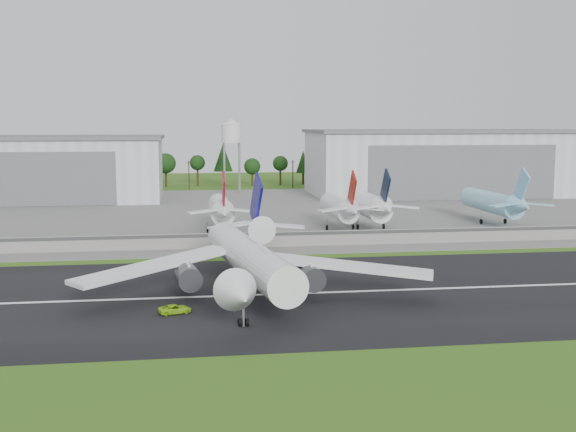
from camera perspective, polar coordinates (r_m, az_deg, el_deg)
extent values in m
plane|color=#335514|center=(110.42, 4.74, -7.26)|extent=(600.00, 600.00, 0.00)
cube|color=black|center=(119.88, 3.66, -6.05)|extent=(320.00, 60.00, 0.10)
cube|color=white|center=(119.86, 3.66, -6.02)|extent=(220.00, 1.00, 0.02)
cube|color=slate|center=(227.07, -2.07, 0.35)|extent=(320.00, 150.00, 0.10)
cube|color=gray|center=(163.00, 0.40, -1.83)|extent=(240.00, 0.50, 3.50)
cube|color=#38383A|center=(162.51, 0.42, -1.42)|extent=(240.00, 0.12, 0.70)
cube|color=silver|center=(275.27, -19.97, 3.44)|extent=(95.00, 42.00, 22.00)
cube|color=#595B60|center=(274.81, -20.08, 5.85)|extent=(97.00, 44.00, 1.20)
cube|color=#595B60|center=(254.76, -20.90, 2.71)|extent=(66.50, 0.30, 18.04)
cube|color=silver|center=(287.21, 12.00, 4.06)|extent=(100.00, 45.00, 24.00)
cube|color=#595B60|center=(286.79, 12.07, 6.58)|extent=(102.00, 47.00, 1.20)
cube|color=#595B60|center=(266.24, 13.67, 3.35)|extent=(70.00, 0.30, 19.68)
cylinder|color=#99999E|center=(287.06, -5.01, 3.80)|extent=(0.50, 0.50, 20.00)
cylinder|color=#99999E|center=(293.44, -3.91, 3.88)|extent=(0.50, 0.50, 20.00)
cylinder|color=silver|center=(289.72, -4.48, 6.51)|extent=(8.00, 8.00, 7.00)
cone|color=silver|center=(289.68, -4.49, 7.44)|extent=(8.40, 8.40, 2.40)
cylinder|color=white|center=(116.55, -3.04, -3.34)|extent=(11.96, 44.38, 5.80)
cone|color=white|center=(92.14, -3.82, -6.24)|extent=(6.59, 6.76, 5.80)
cone|color=white|center=(142.46, -2.51, -0.88)|extent=(6.73, 9.69, 5.51)
cube|color=navy|center=(141.30, -2.53, 1.22)|extent=(1.84, 9.51, 11.13)
cube|color=white|center=(114.95, 4.42, -3.91)|extent=(28.18, 14.68, 2.65)
cylinder|color=#333338|center=(113.51, 1.69, -4.86)|extent=(4.54, 5.98, 3.80)
cube|color=white|center=(141.79, -0.50, -0.75)|extent=(9.42, 4.70, 0.98)
cube|color=white|center=(116.48, -10.49, -3.87)|extent=(25.84, 20.94, 2.65)
cylinder|color=#333338|center=(114.49, -7.89, -4.83)|extent=(4.54, 5.98, 3.80)
cube|color=white|center=(142.21, -4.53, -0.75)|extent=(9.49, 6.84, 0.98)
cube|color=#99999E|center=(113.58, -3.12, -5.95)|extent=(14.14, 31.11, 3.20)
cylinder|color=black|center=(120.88, -5.09, -5.56)|extent=(0.61, 1.54, 1.50)
imported|color=#88C717|center=(107.77, -8.92, -7.27)|extent=(5.29, 3.66, 1.34)
cylinder|color=white|center=(185.59, -5.35, 0.54)|extent=(5.71, 24.00, 5.71)
cone|color=white|center=(170.10, -5.08, 0.26)|extent=(5.42, 7.00, 5.42)
cube|color=maroon|center=(170.07, -5.11, 1.89)|extent=(0.45, 8.59, 10.02)
cylinder|color=#99999E|center=(184.04, -6.39, -0.90)|extent=(0.32, 0.32, 3.00)
cylinder|color=#99999E|center=(184.39, -4.22, -0.85)|extent=(0.32, 0.32, 3.00)
cylinder|color=black|center=(184.14, -6.39, -1.11)|extent=(0.40, 1.40, 1.40)
cylinder|color=white|center=(189.67, 4.02, 0.68)|extent=(5.52, 24.00, 5.52)
cone|color=white|center=(174.55, 5.10, 0.41)|extent=(5.25, 7.00, 5.25)
cube|color=maroon|center=(174.52, 5.08, 2.00)|extent=(0.45, 8.59, 10.02)
cylinder|color=#99999E|center=(187.57, 3.09, -0.70)|extent=(0.32, 0.32, 3.00)
cylinder|color=#99999E|center=(189.06, 5.17, -0.66)|extent=(0.32, 0.32, 3.00)
cylinder|color=black|center=(187.67, 3.09, -0.92)|extent=(0.40, 1.40, 1.40)
cylinder|color=white|center=(191.54, 6.42, 0.83)|extent=(6.27, 24.00, 6.27)
cone|color=white|center=(176.58, 7.70, 0.58)|extent=(5.95, 7.00, 5.95)
cube|color=black|center=(176.55, 7.68, 2.14)|extent=(0.45, 8.59, 10.02)
cylinder|color=#99999E|center=(189.34, 5.53, -0.65)|extent=(0.32, 0.32, 3.00)
cylinder|color=#99999E|center=(191.12, 7.57, -0.61)|extent=(0.32, 0.32, 3.00)
cylinder|color=black|center=(189.44, 5.53, -0.86)|extent=(0.40, 1.40, 1.40)
cylinder|color=#85CAE6|center=(208.24, 15.73, 1.06)|extent=(5.82, 30.00, 5.82)
cone|color=#85CAE6|center=(191.49, 17.98, 0.74)|extent=(5.53, 7.00, 5.53)
cube|color=#73B8EC|center=(191.47, 17.97, 2.19)|extent=(0.45, 8.59, 10.02)
cylinder|color=#99999E|center=(205.53, 15.02, -0.24)|extent=(0.32, 0.32, 3.00)
cylinder|color=#99999E|center=(208.39, 16.79, -0.20)|extent=(0.32, 0.32, 3.00)
cylinder|color=black|center=(205.63, 15.02, -0.43)|extent=(0.40, 1.40, 1.40)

